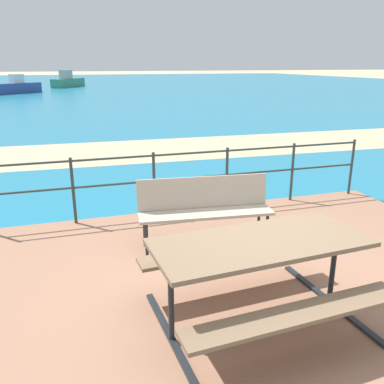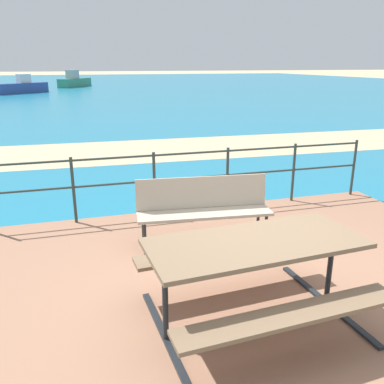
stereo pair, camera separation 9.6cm
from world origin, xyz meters
name	(u,v)px [view 1 (the left image)]	position (x,y,z in m)	size (l,w,h in m)	color
ground_plane	(262,295)	(0.00, 0.00, 0.00)	(240.00, 240.00, 0.00)	tan
patio_paving	(262,293)	(0.00, 0.00, 0.03)	(6.40, 5.20, 0.06)	#996B51
sea_water	(81,87)	(0.00, 40.00, 0.01)	(90.00, 90.00, 0.01)	teal
beach_strip	(137,151)	(0.00, 7.55, 0.01)	(54.00, 3.09, 0.01)	tan
picnic_table	(260,260)	(-0.28, -0.44, 0.67)	(1.95, 1.56, 0.79)	#7A6047
park_bench	(205,205)	(-0.20, 1.26, 0.59)	(1.72, 0.59, 0.87)	tan
railing_fence	(191,173)	(0.00, 2.48, 0.68)	(5.94, 0.04, 0.98)	#2D3833
boat_near	(13,88)	(-5.51, 31.66, 0.47)	(4.25, 3.84, 1.46)	#2D478C
boat_mid	(69,81)	(-1.19, 39.94, 0.54)	(3.42, 4.92, 1.63)	#338466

